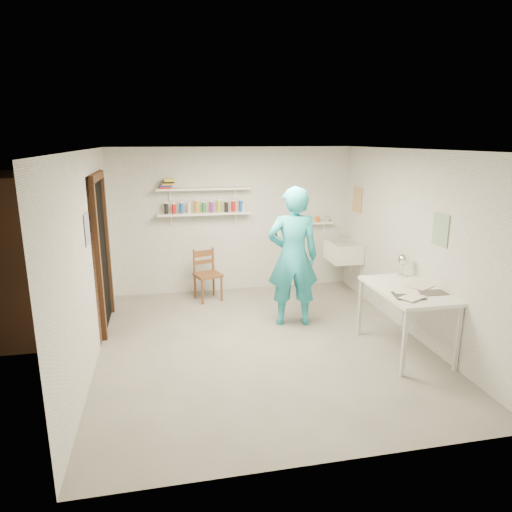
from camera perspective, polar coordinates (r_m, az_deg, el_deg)
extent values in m
cube|color=slate|center=(5.89, 0.80, -11.00)|extent=(4.00, 4.50, 0.02)
cube|color=silver|center=(5.32, 0.89, 13.24)|extent=(4.00, 4.50, 0.02)
cube|color=silver|center=(7.66, -2.82, 4.49)|extent=(4.00, 0.02, 2.40)
cube|color=silver|center=(3.42, 9.13, -8.47)|extent=(4.00, 0.02, 2.40)
cube|color=silver|center=(5.43, -20.35, -0.56)|extent=(0.02, 4.50, 2.40)
cube|color=silver|center=(6.23, 19.23, 1.37)|extent=(0.02, 4.50, 2.40)
cube|color=black|center=(6.48, -18.72, 0.09)|extent=(0.02, 0.90, 2.00)
cube|color=brown|center=(6.60, -24.87, 0.20)|extent=(1.40, 1.50, 2.10)
cube|color=brown|center=(6.32, -19.31, 9.37)|extent=(0.06, 1.05, 0.10)
cube|color=brown|center=(6.00, -19.07, -1.06)|extent=(0.06, 0.10, 2.00)
cube|color=brown|center=(6.96, -18.09, 1.09)|extent=(0.06, 0.10, 2.00)
cube|color=white|center=(7.45, -6.50, 5.30)|extent=(1.50, 0.22, 0.03)
cube|color=white|center=(7.40, -6.58, 8.36)|extent=(1.50, 0.22, 0.03)
cube|color=white|center=(7.91, 7.03, 4.12)|extent=(0.70, 0.14, 0.03)
cube|color=#334C7F|center=(5.40, -20.36, 3.17)|extent=(0.01, 0.28, 0.36)
cube|color=#995933|center=(7.73, 12.52, 6.88)|extent=(0.01, 0.34, 0.42)
cube|color=#3F724C|center=(5.70, 22.07, 3.06)|extent=(0.01, 0.30, 0.38)
cube|color=white|center=(7.70, 10.86, 0.49)|extent=(0.48, 0.60, 0.30)
imported|color=#24A0B4|center=(6.22, 4.63, -0.13)|extent=(0.76, 0.55, 1.92)
cylinder|color=beige|center=(6.34, 3.89, 3.15)|extent=(0.35, 0.08, 0.35)
cube|color=brown|center=(7.31, -6.04, -2.37)|extent=(0.48, 0.47, 0.83)
cube|color=silver|center=(5.83, 18.12, -7.63)|extent=(0.72, 1.21, 0.81)
sphere|color=silver|center=(6.13, 17.99, -0.41)|extent=(0.15, 0.15, 0.15)
cylinder|color=black|center=(7.40, -11.45, 5.83)|extent=(0.06, 0.06, 0.17)
cylinder|color=red|center=(7.41, -10.46, 5.88)|extent=(0.06, 0.06, 0.17)
cylinder|color=blue|center=(7.41, -9.47, 5.93)|extent=(0.06, 0.06, 0.17)
cylinder|color=white|center=(7.42, -8.49, 5.97)|extent=(0.06, 0.06, 0.17)
cylinder|color=orange|center=(7.42, -7.50, 6.02)|extent=(0.06, 0.06, 0.17)
cylinder|color=#268C3F|center=(7.43, -6.52, 6.06)|extent=(0.06, 0.06, 0.17)
cylinder|color=#8C268C|center=(7.45, -5.54, 6.10)|extent=(0.06, 0.06, 0.17)
cylinder|color=gold|center=(7.46, -4.56, 6.13)|extent=(0.06, 0.06, 0.17)
cylinder|color=black|center=(7.48, -3.59, 6.17)|extent=(0.06, 0.06, 0.17)
cylinder|color=red|center=(7.50, -2.62, 6.20)|extent=(0.06, 0.06, 0.17)
cylinder|color=blue|center=(7.52, -1.65, 6.24)|extent=(0.06, 0.06, 0.17)
cube|color=red|center=(7.36, -11.29, 8.38)|extent=(0.18, 0.14, 0.03)
cube|color=#1933A5|center=(7.36, -11.15, 8.60)|extent=(0.18, 0.14, 0.03)
cube|color=orange|center=(7.36, -11.00, 8.82)|extent=(0.18, 0.14, 0.03)
cube|color=black|center=(7.36, -10.85, 9.05)|extent=(0.18, 0.14, 0.03)
cube|color=yellow|center=(7.35, -10.70, 9.27)|extent=(0.18, 0.14, 0.03)
cylinder|color=silver|center=(7.83, 5.61, 4.51)|extent=(0.07, 0.07, 0.09)
cylinder|color=#335999|center=(7.87, 6.57, 4.53)|extent=(0.07, 0.07, 0.09)
cylinder|color=orange|center=(7.92, 7.52, 4.56)|extent=(0.07, 0.07, 0.09)
cylinder|color=#999999|center=(7.96, 8.45, 4.58)|extent=(0.07, 0.07, 0.09)
cube|color=silver|center=(5.69, 18.44, -3.85)|extent=(0.30, 0.22, 0.00)
cube|color=#4C4742|center=(5.69, 18.44, -3.81)|extent=(0.30, 0.22, 0.00)
cube|color=beige|center=(5.69, 18.44, -3.78)|extent=(0.30, 0.22, 0.00)
cube|color=#383330|center=(5.69, 18.45, -3.74)|extent=(0.30, 0.22, 0.00)
cube|color=silver|center=(5.69, 18.45, -3.70)|extent=(0.30, 0.22, 0.00)
cube|color=silver|center=(5.69, 18.45, -3.66)|extent=(0.30, 0.22, 0.00)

